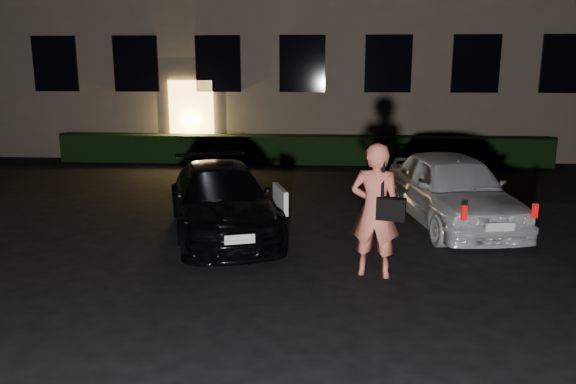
{
  "coord_description": "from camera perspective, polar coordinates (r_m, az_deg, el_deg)",
  "views": [
    {
      "loc": [
        0.82,
        -6.61,
        2.98
      ],
      "look_at": [
        0.2,
        2.0,
        1.01
      ],
      "focal_mm": 35.0,
      "sensor_mm": 36.0,
      "label": 1
    }
  ],
  "objects": [
    {
      "name": "ground",
      "position": [
        7.29,
        -2.79,
        -11.28
      ],
      "size": [
        80.0,
        80.0,
        0.0
      ],
      "primitive_type": "plane",
      "color": "black",
      "rests_on": "ground"
    },
    {
      "name": "hedge",
      "position": [
        17.32,
        1.34,
        4.33
      ],
      "size": [
        15.0,
        0.7,
        0.85
      ],
      "primitive_type": "cube",
      "color": "black",
      "rests_on": "ground"
    },
    {
      "name": "sedan",
      "position": [
        10.16,
        -6.77,
        -0.77
      ],
      "size": [
        2.88,
        4.5,
        1.21
      ],
      "rotation": [
        0.0,
        0.0,
        0.31
      ],
      "color": "black",
      "rests_on": "ground"
    },
    {
      "name": "hatch",
      "position": [
        11.01,
        16.32,
        0.3
      ],
      "size": [
        2.29,
        4.26,
        1.38
      ],
      "rotation": [
        0.0,
        0.0,
        0.17
      ],
      "color": "white",
      "rests_on": "ground"
    },
    {
      "name": "man",
      "position": [
        8.01,
        8.88,
        -1.84
      ],
      "size": [
        0.81,
        0.62,
        1.93
      ],
      "rotation": [
        0.0,
        0.0,
        2.91
      ],
      "color": "#E96E5B",
      "rests_on": "ground"
    }
  ]
}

